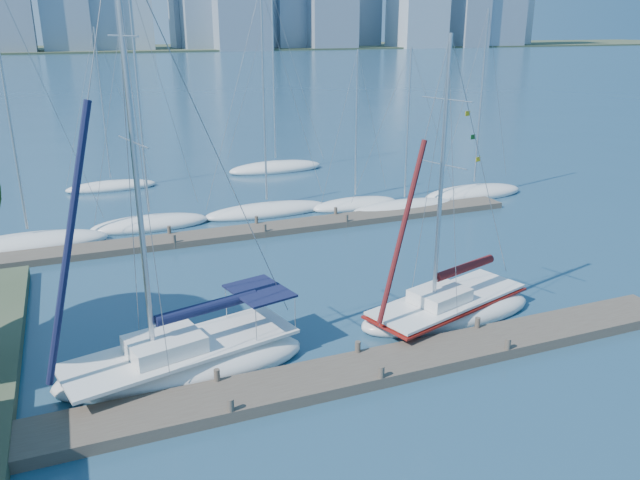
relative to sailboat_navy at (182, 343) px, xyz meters
name	(u,v)px	position (x,y,z in m)	size (l,w,h in m)	color
ground	(369,374)	(5.81, -2.46, -1.14)	(700.00, 700.00, 0.00)	navy
near_dock	(369,369)	(5.81, -2.46, -0.94)	(26.00, 2.00, 0.40)	#4E4339
far_dock	(277,228)	(7.81, 13.54, -0.96)	(30.00, 1.80, 0.36)	#4E4339
far_shore	(77,50)	(5.81, 317.54, -1.14)	(800.00, 100.00, 1.50)	#38472D
sailboat_navy	(182,343)	(0.00, 0.00, 0.00)	(8.87, 4.66, 14.37)	white
sailboat_maroon	(448,297)	(10.64, 0.23, -0.21)	(8.05, 4.61, 11.53)	white
bg_boat_0	(30,243)	(-5.31, 15.66, -0.84)	(8.33, 4.17, 14.78)	white
bg_boat_1	(150,223)	(1.11, 16.93, -0.86)	(7.08, 4.71, 14.24)	white
bg_boat_2	(267,210)	(8.28, 17.01, -0.88)	(8.20, 3.29, 13.68)	white
bg_boat_3	(355,204)	(14.04, 16.35, -0.92)	(6.23, 3.85, 10.17)	white
bg_boat_4	(404,207)	(16.72, 14.62, -0.92)	(7.36, 2.47, 10.34)	white
bg_boat_5	(473,193)	(22.81, 15.77, -0.86)	(7.92, 4.64, 12.60)	white
bg_boat_6	(112,186)	(-0.28, 27.24, -0.91)	(6.58, 3.74, 11.44)	white
bg_boat_7	(276,168)	(12.60, 28.50, -0.85)	(8.11, 5.28, 13.95)	white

